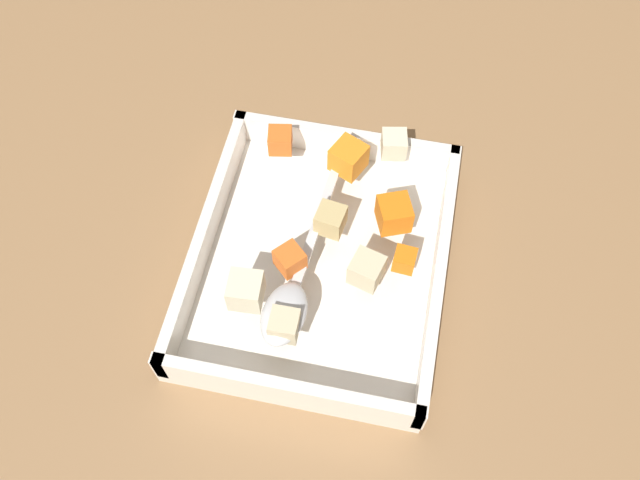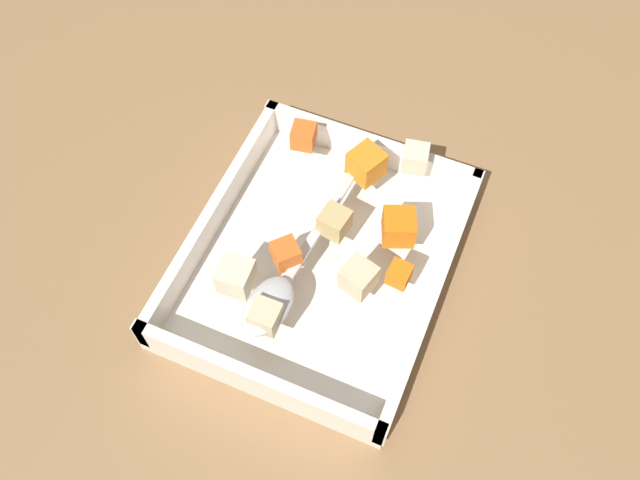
# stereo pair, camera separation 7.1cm
# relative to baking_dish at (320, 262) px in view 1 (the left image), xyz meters

# --- Properties ---
(ground_plane) EXTENTS (4.00, 4.00, 0.00)m
(ground_plane) POSITION_rel_baking_dish_xyz_m (-0.01, 0.00, -0.02)
(ground_plane) COLOR #936D47
(baking_dish) EXTENTS (0.32, 0.27, 0.05)m
(baking_dish) POSITION_rel_baking_dish_xyz_m (0.00, 0.00, 0.00)
(baking_dish) COLOR white
(baking_dish) RESTS_ON ground_plane
(carrot_chunk_corner_nw) EXTENTS (0.04, 0.04, 0.03)m
(carrot_chunk_corner_nw) POSITION_rel_baking_dish_xyz_m (-0.03, 0.03, 0.05)
(carrot_chunk_corner_nw) COLOR orange
(carrot_chunk_corner_nw) RESTS_ON baking_dish
(carrot_chunk_back_center) EXTENTS (0.04, 0.04, 0.03)m
(carrot_chunk_back_center) POSITION_rel_baking_dish_xyz_m (0.11, -0.01, 0.06)
(carrot_chunk_back_center) COLOR orange
(carrot_chunk_back_center) RESTS_ON baking_dish
(carrot_chunk_near_left) EXTENTS (0.02, 0.02, 0.02)m
(carrot_chunk_near_left) POSITION_rel_baking_dish_xyz_m (-0.01, -0.09, 0.05)
(carrot_chunk_near_left) COLOR orange
(carrot_chunk_near_left) RESTS_ON baking_dish
(carrot_chunk_rim_edge) EXTENTS (0.04, 0.04, 0.03)m
(carrot_chunk_rim_edge) POSITION_rel_baking_dish_xyz_m (0.04, -0.07, 0.06)
(carrot_chunk_rim_edge) COLOR orange
(carrot_chunk_rim_edge) RESTS_ON baking_dish
(carrot_chunk_far_right) EXTENTS (0.03, 0.03, 0.03)m
(carrot_chunk_far_right) POSITION_rel_baking_dish_xyz_m (0.12, 0.07, 0.05)
(carrot_chunk_far_right) COLOR orange
(carrot_chunk_far_right) RESTS_ON baking_dish
(potato_chunk_near_right) EXTENTS (0.04, 0.04, 0.03)m
(potato_chunk_near_right) POSITION_rel_baking_dish_xyz_m (-0.08, 0.06, 0.06)
(potato_chunk_near_right) COLOR beige
(potato_chunk_near_right) RESTS_ON baking_dish
(potato_chunk_corner_sw) EXTENTS (0.04, 0.04, 0.03)m
(potato_chunk_corner_sw) POSITION_rel_baking_dish_xyz_m (-0.03, -0.05, 0.05)
(potato_chunk_corner_sw) COLOR beige
(potato_chunk_corner_sw) RESTS_ON baking_dish
(potato_chunk_mid_right) EXTENTS (0.03, 0.03, 0.03)m
(potato_chunk_mid_right) POSITION_rel_baking_dish_xyz_m (-0.10, 0.01, 0.05)
(potato_chunk_mid_right) COLOR beige
(potato_chunk_mid_right) RESTS_ON baking_dish
(potato_chunk_heap_side) EXTENTS (0.03, 0.03, 0.03)m
(potato_chunk_heap_side) POSITION_rel_baking_dish_xyz_m (0.14, -0.06, 0.05)
(potato_chunk_heap_side) COLOR beige
(potato_chunk_heap_side) RESTS_ON baking_dish
(potato_chunk_under_handle) EXTENTS (0.03, 0.03, 0.03)m
(potato_chunk_under_handle) POSITION_rel_baking_dish_xyz_m (0.02, -0.01, 0.05)
(potato_chunk_under_handle) COLOR tan
(potato_chunk_under_handle) RESTS_ON baking_dish
(serving_spoon) EXTENTS (0.24, 0.05, 0.02)m
(serving_spoon) POSITION_rel_baking_dish_xyz_m (-0.08, 0.02, 0.05)
(serving_spoon) COLOR silver
(serving_spoon) RESTS_ON baking_dish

